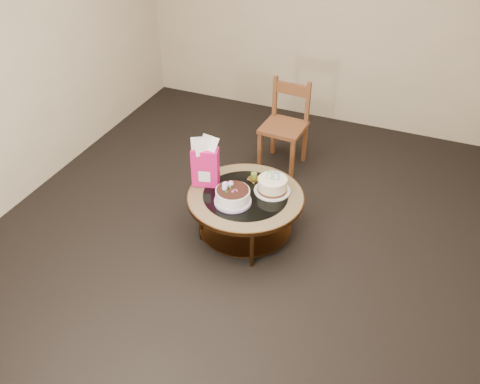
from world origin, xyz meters
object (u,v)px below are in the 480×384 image
at_px(decorated_cake, 233,197).
at_px(cream_cake, 272,185).
at_px(gift_bag, 205,162).
at_px(coffee_table, 245,202).
at_px(dining_chair, 285,125).

bearing_deg(decorated_cake, cream_cake, 48.02).
bearing_deg(cream_cake, gift_bag, -176.38).
relative_size(decorated_cake, gift_bag, 0.69).
distance_m(coffee_table, decorated_cake, 0.21).
distance_m(decorated_cake, cream_cake, 0.38).
distance_m(coffee_table, gift_bag, 0.49).
xyz_separation_m(decorated_cake, dining_chair, (-0.02, 1.43, -0.05)).
relative_size(coffee_table, dining_chair, 1.10).
relative_size(coffee_table, cream_cake, 3.20).
bearing_deg(decorated_cake, gift_bag, 153.16).
xyz_separation_m(cream_cake, dining_chair, (-0.28, 1.15, -0.05)).
bearing_deg(decorated_cake, dining_chair, 90.86).
relative_size(coffee_table, gift_bag, 2.22).
bearing_deg(dining_chair, decorated_cake, -86.06).
bearing_deg(gift_bag, dining_chair, 62.16).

